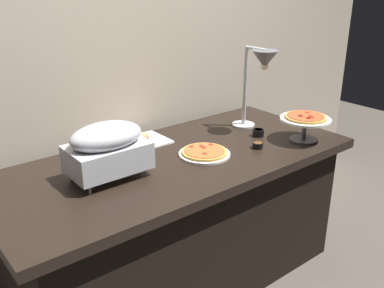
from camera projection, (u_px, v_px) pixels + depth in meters
ground_plane at (179, 278)px, 2.50m from camera, size 8.00×8.00×0.00m
back_wall at (123, 58)px, 2.43m from camera, size 4.40×0.04×2.40m
buffet_table at (178, 220)px, 2.36m from camera, size 1.90×0.84×0.76m
chafing_dish at (107, 147)px, 1.96m from camera, size 0.36×0.23×0.26m
heat_lamp at (261, 68)px, 2.46m from camera, size 0.15×0.29×0.49m
pizza_plate_front at (204, 153)px, 2.25m from camera, size 0.27×0.27×0.03m
pizza_plate_center at (305, 120)px, 2.41m from camera, size 0.28×0.28×0.15m
sandwich_platter at (132, 141)px, 2.38m from camera, size 0.36×0.23×0.06m
sauce_cup_near at (258, 145)px, 2.34m from camera, size 0.06×0.06×0.03m
sauce_cup_far at (258, 132)px, 2.51m from camera, size 0.07×0.07×0.04m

